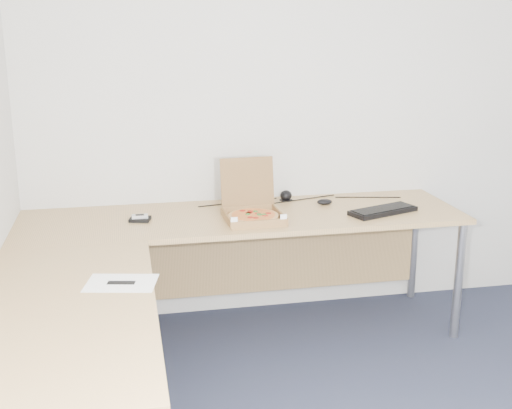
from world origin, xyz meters
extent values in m
cube|color=tan|center=(-0.50, 1.40, 0.71)|extent=(2.50, 0.70, 0.03)
cube|color=tan|center=(-1.40, 0.30, 0.71)|extent=(0.70, 1.50, 0.03)
cylinder|color=gray|center=(0.70, 1.70, 0.35)|extent=(0.05, 0.05, 0.70)
cube|color=olive|center=(-0.46, 1.28, 0.73)|extent=(0.31, 0.31, 0.01)
cube|color=olive|center=(-0.46, 1.46, 0.89)|extent=(0.31, 0.06, 0.30)
cylinder|color=tan|center=(-0.46, 1.28, 0.75)|extent=(0.28, 0.28, 0.02)
cylinder|color=#AA261A|center=(-0.46, 1.28, 0.76)|extent=(0.24, 0.24, 0.00)
cylinder|color=white|center=(-0.37, 1.51, 0.80)|extent=(0.07, 0.07, 0.13)
cube|color=black|center=(0.29, 1.28, 0.74)|extent=(0.43, 0.27, 0.03)
ellipsoid|color=black|center=(0.02, 1.52, 0.75)|extent=(0.10, 0.07, 0.03)
cube|color=black|center=(-1.08, 1.40, 0.74)|extent=(0.13, 0.11, 0.02)
cube|color=#B2B5BA|center=(-1.08, 1.39, 0.76)|extent=(0.09, 0.05, 0.02)
cube|color=white|center=(-1.18, 0.51, 0.73)|extent=(0.33, 0.26, 0.00)
ellipsoid|color=black|center=(-0.19, 1.66, 0.76)|extent=(0.08, 0.08, 0.07)
camera|label=1|loc=(-1.14, -2.11, 1.78)|focal=46.04mm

